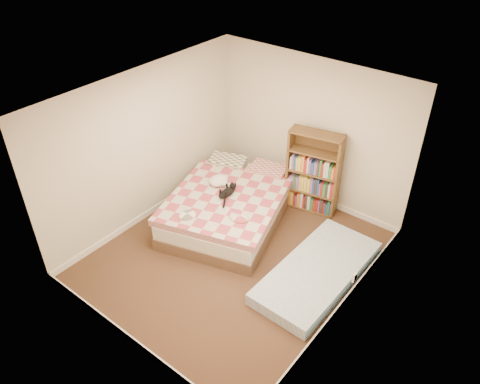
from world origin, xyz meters
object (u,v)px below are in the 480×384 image
Objects in this scene: bookshelf at (313,181)px; floor_mattress at (318,272)px; bed at (231,204)px; white_dog at (218,181)px; black_cat at (228,192)px.

floor_mattress is at bearing -67.25° from bookshelf.
bookshelf reaches higher than bed.
bookshelf is 1.73m from floor_mattress.
bed is 6.32× the size of white_dog.
black_cat is 0.32m from white_dog.
bed is 1.26× the size of floor_mattress.
bed is 1.84× the size of bookshelf.
white_dog is (-0.26, 0.01, 0.34)m from bed.
black_cat reaches higher than floor_mattress.
black_cat is at bearing 175.20° from floor_mattress.
floor_mattress is at bearing -49.76° from white_dog.
bookshelf is 2.46× the size of black_cat.
floor_mattress is 2.17m from white_dog.
black_cat is (-1.78, 0.19, 0.51)m from floor_mattress.
bed is at bearing 100.12° from black_cat.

